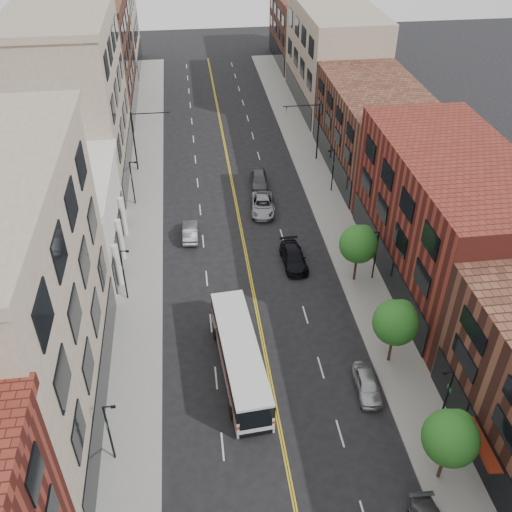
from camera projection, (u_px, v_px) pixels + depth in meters
name	position (u px, v px, depth m)	size (l,w,h in m)	color
sidewalk_left	(143.00, 228.00, 58.69)	(4.00, 110.00, 0.15)	gray
sidewalk_right	(333.00, 215.00, 60.75)	(4.00, 110.00, 0.15)	gray
bldg_l_tanoffice	(1.00, 312.00, 35.12)	(10.00, 22.00, 18.00)	gray
bldg_l_white	(60.00, 222.00, 52.45)	(10.00, 14.00, 8.00)	silver
bldg_l_far_a	(73.00, 101.00, 63.03)	(10.00, 20.00, 18.00)	gray
bldg_l_far_b	(94.00, 58.00, 79.87)	(10.00, 20.00, 15.00)	#502A20
bldg_l_far_c	(102.00, 8.00, 92.74)	(10.00, 16.00, 20.00)	gray
bldg_r_mid	(448.00, 219.00, 49.18)	(10.00, 22.00, 12.00)	maroon
bldg_r_far_a	(375.00, 130.00, 66.52)	(10.00, 20.00, 10.00)	#502A20
bldg_r_far_b	(333.00, 57.00, 82.07)	(10.00, 22.00, 14.00)	gray
bldg_r_far_c	(306.00, 30.00, 98.92)	(10.00, 18.00, 11.00)	#502A20
tree_r_1	(452.00, 436.00, 33.61)	(3.40, 3.40, 5.59)	black
tree_r_2	(397.00, 321.00, 41.59)	(3.40, 3.40, 5.59)	black
tree_r_3	(359.00, 243.00, 49.56)	(3.40, 3.40, 5.59)	black
lamp_l_1	(109.00, 430.00, 35.34)	(0.81, 0.55, 5.05)	black
lamp_l_2	(124.00, 272.00, 48.10)	(0.81, 0.55, 5.05)	black
lamp_l_3	(132.00, 181.00, 60.86)	(0.81, 0.55, 5.05)	black
lamp_r_1	(447.00, 394.00, 37.60)	(0.81, 0.55, 5.05)	black
lamp_r_2	(375.00, 253.00, 50.36)	(0.81, 0.55, 5.05)	black
lamp_r_3	(333.00, 168.00, 63.11)	(0.81, 0.55, 5.05)	black
signal_mast_left	(140.00, 134.00, 66.31)	(4.49, 0.18, 7.20)	black
signal_mast_right	(313.00, 125.00, 68.43)	(4.49, 0.18, 7.20)	black
city_bus	(240.00, 356.00, 41.97)	(3.52, 12.08, 3.07)	silver
car_parked_far	(367.00, 384.00, 41.20)	(1.65, 4.11, 1.40)	#AEB1B6
car_lane_behind	(190.00, 232.00, 57.08)	(1.46, 4.19, 1.38)	#56565C
car_lane_a	(294.00, 257.00, 53.51)	(2.07, 5.10, 1.48)	black
car_lane_b	(263.00, 205.00, 61.11)	(2.47, 5.35, 1.49)	gray
car_lane_c	(259.00, 180.00, 65.44)	(1.93, 4.79, 1.63)	#45454A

